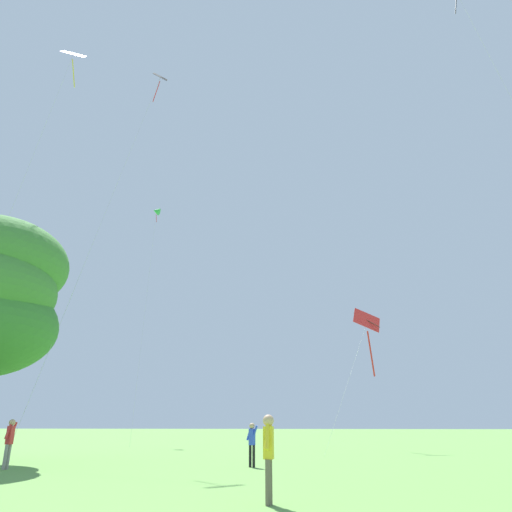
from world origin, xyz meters
The scene contains 7 objects.
kite_purple_streamer centered at (-18.41, 25.92, 27.66)m, with size 1.87×7.09×29.82m.
kite_black_large centered at (-11.59, 26.42, 24.85)m, with size 1.35×11.49×27.66m.
kite_red_high centered at (3.22, 31.64, 7.53)m, with size 4.29×7.45×9.42m.
kite_green_small centered at (-17.44, 44.19, 23.70)m, with size 3.65×10.56×24.29m.
person_with_spool centered at (-11.69, 15.72, 1.06)m, with size 0.24×0.57×1.76m.
person_far_back centered at (-2.81, 17.93, 0.98)m, with size 0.51×0.29×1.63m.
person_foreground_watcher centered at (-1.11, 8.83, 1.06)m, with size 0.24×0.57×1.77m.
Camera 1 is at (0.15, -2.07, 1.56)m, focal length 33.72 mm.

